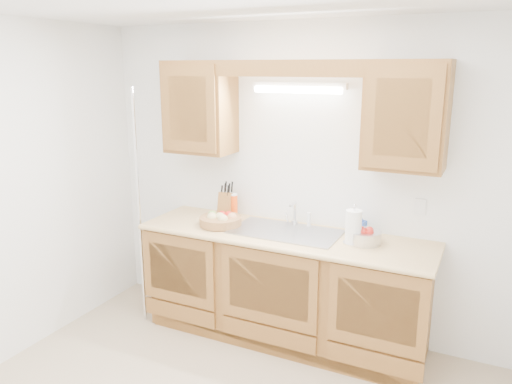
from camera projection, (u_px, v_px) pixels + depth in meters
The scene contains 17 objects.
room at pixel (202, 235), 2.74m from camera, with size 3.52×3.50×2.50m.
base_cabinets at pixel (284, 287), 3.99m from camera, with size 2.20×0.60×0.86m, color brown.
countertop at pixel (284, 235), 3.87m from camera, with size 2.30×0.63×0.04m, color #E6BE78.
upper_cabinet_left at pixel (200, 107), 4.12m from camera, with size 0.55×0.33×0.75m, color brown.
upper_cabinet_right at pixel (406, 116), 3.42m from camera, with size 0.55×0.33×0.75m, color brown.
valance at pixel (287, 68), 3.56m from camera, with size 2.20×0.05×0.12m, color brown.
fluorescent_fixture at pixel (298, 87), 3.80m from camera, with size 0.76×0.08×0.08m.
sink at pixel (285, 241), 3.90m from camera, with size 0.84×0.46×0.36m.
wire_shelf_pole at pixel (139, 210), 4.13m from camera, with size 0.03×0.03×2.00m, color silver.
outlet_plate at pixel (420, 207), 3.67m from camera, with size 0.08×0.01×0.12m, color white.
fruit_basket at pixel (221, 220), 4.04m from camera, with size 0.45×0.45×0.11m.
knife_block at pixel (226, 205), 4.22m from camera, with size 0.13×0.20×0.32m.
orange_canister at pixel (233, 206), 4.21m from camera, with size 0.09×0.09×0.21m.
soap_bottle at pixel (361, 224), 3.80m from camera, with size 0.07×0.08×0.17m, color blue.
sponge at pixel (365, 233), 3.84m from camera, with size 0.12×0.10×0.02m.
paper_towel at pixel (354, 227), 3.60m from camera, with size 0.14×0.14×0.30m.
apple_bowl at pixel (365, 236), 3.63m from camera, with size 0.24×0.24×0.12m.
Camera 1 is at (1.40, -2.21, 2.15)m, focal length 35.00 mm.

